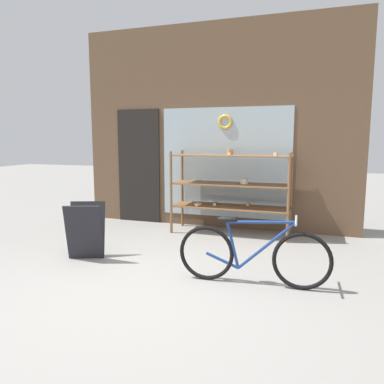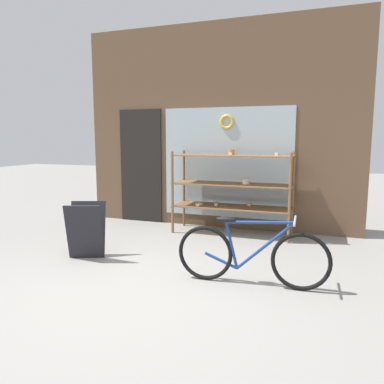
# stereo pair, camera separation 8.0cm
# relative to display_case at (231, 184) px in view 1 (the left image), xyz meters

# --- Properties ---
(ground_plane) EXTENTS (30.00, 30.00, 0.00)m
(ground_plane) POSITION_rel_display_case_xyz_m (-0.39, -2.49, -0.83)
(ground_plane) COLOR gray
(storefront_facade) EXTENTS (4.93, 0.13, 3.53)m
(storefront_facade) POSITION_rel_display_case_xyz_m (-0.44, 0.42, 0.88)
(storefront_facade) COLOR brown
(storefront_facade) RESTS_ON ground_plane
(display_case) EXTENTS (1.94, 0.58, 1.39)m
(display_case) POSITION_rel_display_case_xyz_m (0.00, 0.00, 0.00)
(display_case) COLOR brown
(display_case) RESTS_ON ground_plane
(bicycle) EXTENTS (1.65, 0.46, 0.75)m
(bicycle) POSITION_rel_display_case_xyz_m (0.71, -2.08, -0.50)
(bicycle) COLOR black
(bicycle) RESTS_ON ground_plane
(sandwich_board) EXTENTS (0.56, 0.51, 0.73)m
(sandwich_board) POSITION_rel_display_case_xyz_m (-1.51, -1.89, -0.46)
(sandwich_board) COLOR #232328
(sandwich_board) RESTS_ON ground_plane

